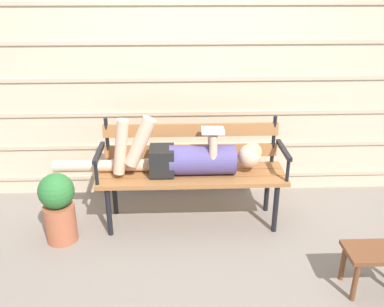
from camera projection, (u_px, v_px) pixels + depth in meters
ground_plane at (193, 234)px, 3.44m from camera, size 12.00×12.00×0.00m
house_siding at (189, 78)px, 3.73m from camera, size 4.27×0.08×2.26m
park_bench at (192, 166)px, 3.47m from camera, size 1.56×0.45×0.89m
reclining_person at (185, 157)px, 3.37m from camera, size 1.72×0.26×0.52m
footstool at (376, 258)px, 2.74m from camera, size 0.42×0.26×0.32m
potted_plant at (58, 206)px, 3.25m from camera, size 0.28×0.28×0.59m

